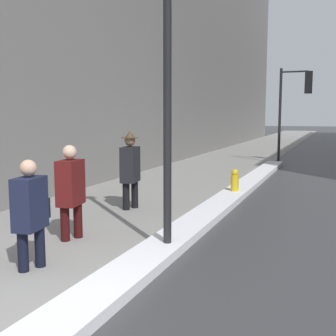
% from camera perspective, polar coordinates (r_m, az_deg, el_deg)
% --- Properties ---
extents(ground_plane, '(160.00, 160.00, 0.00)m').
position_cam_1_polar(ground_plane, '(4.65, -14.82, -19.10)').
color(ground_plane, '#38383A').
extents(sidewalk_slab, '(4.00, 80.00, 0.01)m').
position_cam_1_polar(sidewalk_slab, '(18.98, 7.96, 0.93)').
color(sidewalk_slab, gray).
rests_on(sidewalk_slab, ground).
extents(snow_bank_curb, '(0.62, 15.90, 0.14)m').
position_cam_1_polar(snow_bank_curb, '(10.35, 8.37, -3.89)').
color(snow_bank_curb, white).
rests_on(snow_bank_curb, ground).
extents(lamp_post, '(0.28, 0.28, 5.10)m').
position_cam_1_polar(lamp_post, '(6.21, -0.08, 16.41)').
color(lamp_post, black).
rests_on(lamp_post, ground).
extents(traffic_light_near, '(1.31, 0.32, 3.98)m').
position_cam_1_polar(traffic_light_near, '(18.46, 17.08, 9.45)').
color(traffic_light_near, black).
rests_on(traffic_light_near, ground).
extents(pedestrian_with_shoulder_bag, '(0.35, 0.71, 1.47)m').
position_cam_1_polar(pedestrian_with_shoulder_bag, '(5.82, -18.12, -5.36)').
color(pedestrian_with_shoulder_bag, black).
rests_on(pedestrian_with_shoulder_bag, ground).
extents(pedestrian_nearside, '(0.37, 0.74, 1.57)m').
position_cam_1_polar(pedestrian_nearside, '(7.03, -13.01, -2.63)').
color(pedestrian_nearside, '#340C0C').
rests_on(pedestrian_nearside, ground).
extents(pedestrian_in_fedora, '(0.39, 0.57, 1.71)m').
position_cam_1_polar(pedestrian_in_fedora, '(9.12, -5.15, 0.14)').
color(pedestrian_in_fedora, black).
rests_on(pedestrian_in_fedora, ground).
extents(fire_hydrant, '(0.20, 0.20, 0.70)m').
position_cam_1_polar(fire_hydrant, '(10.74, 9.02, -2.02)').
color(fire_hydrant, gold).
rests_on(fire_hydrant, ground).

